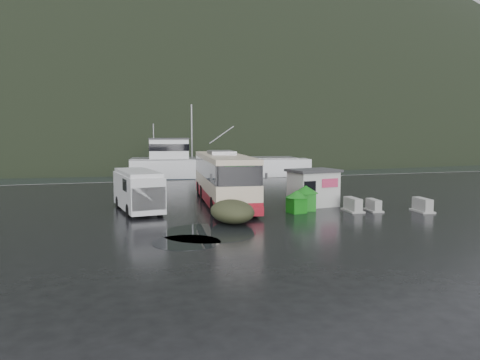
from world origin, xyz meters
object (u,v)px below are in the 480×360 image
object	(u,v)px
waste_bin_right	(306,210)
jersey_barrier_b	(373,211)
waste_bin_left	(296,213)
jersey_barrier_c	(422,212)
coach_bus	(224,203)
fishing_trawler	(214,172)
ticket_kiosk	(313,206)
dome_tent	(232,223)
jersey_barrier_a	(353,211)
white_van	(138,211)

from	to	relation	value
waste_bin_right	jersey_barrier_b	xyz separation A→B (m)	(3.74, -1.47, 0.00)
waste_bin_left	jersey_barrier_c	world-z (taller)	waste_bin_left
coach_bus	waste_bin_left	bearing A→B (deg)	-49.97
jersey_barrier_b	fishing_trawler	bearing A→B (deg)	94.55
jersey_barrier_c	jersey_barrier_b	bearing A→B (deg)	157.68
ticket_kiosk	dome_tent	bearing A→B (deg)	-156.49
ticket_kiosk	jersey_barrier_c	xyz separation A→B (m)	(5.21, -3.91, 0.00)
coach_bus	jersey_barrier_b	world-z (taller)	coach_bus
waste_bin_left	jersey_barrier_a	bearing A→B (deg)	-8.85
waste_bin_right	ticket_kiosk	size ratio (longest dim) A/B	0.50
coach_bus	white_van	distance (m)	5.84
coach_bus	waste_bin_right	size ratio (longest dim) A/B	8.14
waste_bin_left	white_van	bearing A→B (deg)	159.41
jersey_barrier_a	jersey_barrier_b	xyz separation A→B (m)	(1.25, -0.25, 0.00)
jersey_barrier_a	fishing_trawler	bearing A→B (deg)	92.17
waste_bin_right	ticket_kiosk	xyz separation A→B (m)	(1.15, 1.37, 0.00)
coach_bus	jersey_barrier_b	distance (m)	9.55
white_van	dome_tent	distance (m)	6.74
ticket_kiosk	jersey_barrier_a	size ratio (longest dim) A/B	1.84
jersey_barrier_a	fishing_trawler	world-z (taller)	fishing_trawler
jersey_barrier_a	waste_bin_right	bearing A→B (deg)	153.76
coach_bus	waste_bin_right	bearing A→B (deg)	-38.43
jersey_barrier_b	jersey_barrier_c	distance (m)	2.83
fishing_trawler	dome_tent	bearing A→B (deg)	-93.74
waste_bin_left	jersey_barrier_a	xyz separation A→B (m)	(3.40, -0.53, 0.00)
jersey_barrier_a	coach_bus	bearing A→B (deg)	141.05
waste_bin_left	fishing_trawler	distance (m)	29.17
waste_bin_right	dome_tent	xyz separation A→B (m)	(-5.35, -2.55, 0.00)
ticket_kiosk	fishing_trawler	xyz separation A→B (m)	(0.22, 27.02, 0.00)
coach_bus	fishing_trawler	xyz separation A→B (m)	(5.41, 24.33, 0.00)
fishing_trawler	ticket_kiosk	bearing A→B (deg)	-81.96
white_van	fishing_trawler	xyz separation A→B (m)	(11.07, 25.78, 0.00)
dome_tent	fishing_trawler	size ratio (longest dim) A/B	0.13
dome_tent	ticket_kiosk	xyz separation A→B (m)	(6.50, 3.91, 0.00)
coach_bus	fishing_trawler	distance (m)	24.93
white_van	waste_bin_right	xyz separation A→B (m)	(9.70, -2.60, 0.00)
jersey_barrier_b	jersey_barrier_c	xyz separation A→B (m)	(2.62, -1.08, 0.00)
white_van	jersey_barrier_c	bearing A→B (deg)	-24.69
jersey_barrier_b	jersey_barrier_c	size ratio (longest dim) A/B	0.88
jersey_barrier_b	jersey_barrier_c	world-z (taller)	jersey_barrier_c
waste_bin_right	dome_tent	distance (m)	5.92
white_van	waste_bin_right	size ratio (longest dim) A/B	3.90
waste_bin_right	ticket_kiosk	distance (m)	1.78
jersey_barrier_c	fishing_trawler	xyz separation A→B (m)	(-5.00, 30.94, 0.00)
waste_bin_left	jersey_barrier_c	distance (m)	7.50
dome_tent	jersey_barrier_a	bearing A→B (deg)	9.54
jersey_barrier_a	jersey_barrier_c	size ratio (longest dim) A/B	1.01
fishing_trawler	jersey_barrier_c	bearing A→B (deg)	-72.33
waste_bin_right	ticket_kiosk	world-z (taller)	ticket_kiosk
coach_bus	fishing_trawler	bearing A→B (deg)	84.12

